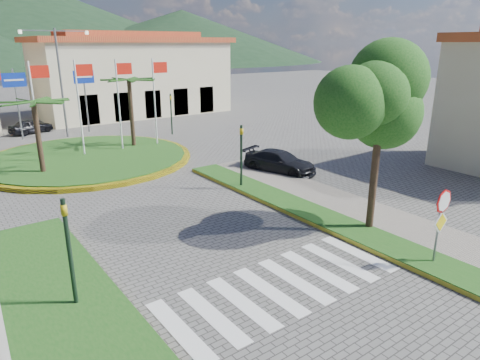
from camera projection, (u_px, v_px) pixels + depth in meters
sidewalk_right at (450, 254)px, 14.61m from camera, size 4.00×28.00×0.15m
verge_right at (431, 264)px, 13.92m from camera, size 1.60×28.00×0.18m
median_left at (29, 332)px, 10.61m from camera, size 5.00×14.00×0.18m
crosswalk at (280, 286)px, 12.77m from camera, size 8.00×3.00×0.01m
roundabout_island at (87, 158)px, 26.53m from camera, size 12.70×12.70×6.00m
stop_sign at (441, 215)px, 13.43m from camera, size 0.80×0.11×2.65m
deciduous_tree at (382, 96)px, 15.07m from camera, size 3.60×3.60×6.80m
traffic_light_left at (69, 244)px, 11.16m from camera, size 0.15×0.18×3.20m
traffic_light_right at (241, 151)px, 20.86m from camera, size 0.15×0.18×3.20m
traffic_light_far at (171, 110)px, 33.57m from camera, size 0.18×0.15×3.20m
direction_sign_west at (16, 92)px, 31.25m from camera, size 1.60×0.14×5.20m
direction_sign_east at (85, 88)px, 34.07m from camera, size 1.60×0.14×5.20m
street_lamp_centre at (60, 78)px, 31.90m from camera, size 4.80×0.16×8.00m
building_right at (132, 75)px, 43.30m from camera, size 19.08×9.54×8.05m
hill_far_east at (183, 37)px, 150.01m from camera, size 120.00×120.00×18.00m
car_dark_a at (31, 126)px, 34.34m from camera, size 3.60×2.37×1.14m
car_dark_b at (156, 110)px, 42.61m from camera, size 3.90×1.73×1.24m
car_side_right at (280, 162)px, 23.94m from camera, size 2.99×4.54×1.22m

